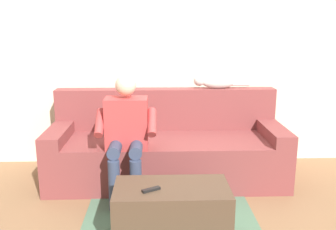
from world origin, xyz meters
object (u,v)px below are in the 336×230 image
person_solo_seated (126,130)px  coffee_table (172,213)px  cat_on_backrest (214,82)px  couch (167,149)px  remote_black (151,190)px

person_solo_seated → coffee_table: bearing=117.3°
coffee_table → cat_on_backrest: size_ratio=1.39×
couch → person_solo_seated: (0.37, 0.42, 0.32)m
coffee_table → remote_black: (0.14, 0.06, 0.22)m
couch → cat_on_backrest: (-0.51, -0.28, 0.65)m
person_solo_seated → remote_black: bearing=106.1°
coffee_table → cat_on_backrest: cat_on_backrest is taller
couch → person_solo_seated: bearing=48.7°
cat_on_backrest → coffee_table: bearing=70.2°
person_solo_seated → cat_on_backrest: size_ratio=1.88×
couch → remote_black: couch is taller
couch → remote_black: size_ratio=17.26×
person_solo_seated → cat_on_backrest: 1.17m
person_solo_seated → cat_on_backrest: (-0.88, -0.70, 0.32)m
couch → person_solo_seated: 0.65m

